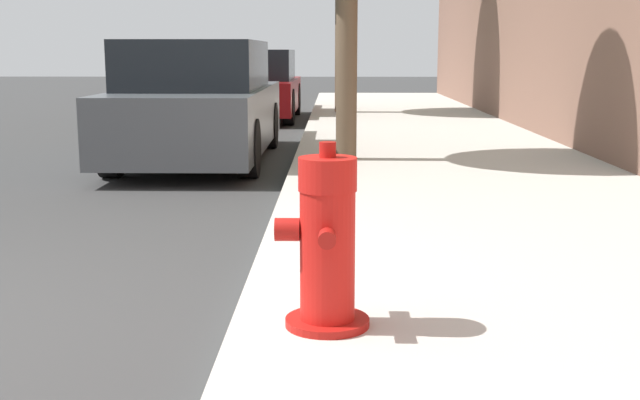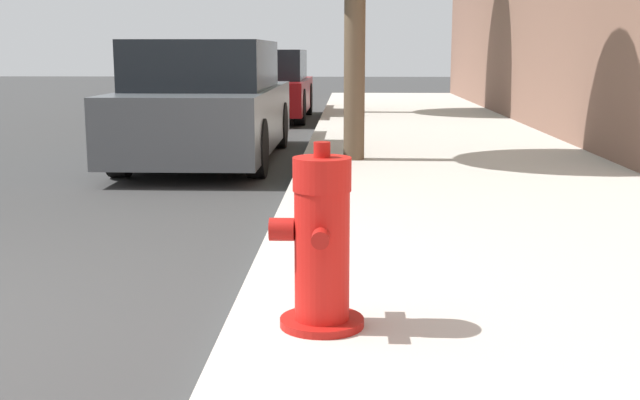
# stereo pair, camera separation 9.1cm
# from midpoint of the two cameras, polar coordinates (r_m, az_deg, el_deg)

# --- Properties ---
(sidewalk_slab) EXTENTS (3.42, 40.00, 0.16)m
(sidewalk_slab) POSITION_cam_midpoint_polar(r_m,az_deg,el_deg) (3.89, 19.20, -9.10)
(sidewalk_slab) COLOR beige
(sidewalk_slab) RESTS_ON ground_plane
(fire_hydrant) EXTENTS (0.41, 0.42, 0.81)m
(fire_hydrant) POSITION_cam_midpoint_polar(r_m,az_deg,el_deg) (3.47, -0.28, -3.24)
(fire_hydrant) COLOR #A91511
(fire_hydrant) RESTS_ON sidewalk_slab
(parked_car_near) EXTENTS (1.69, 4.40, 1.47)m
(parked_car_near) POSITION_cam_midpoint_polar(r_m,az_deg,el_deg) (10.03, -8.83, 6.75)
(parked_car_near) COLOR #4C5156
(parked_car_near) RESTS_ON ground_plane
(parked_car_mid) EXTENTS (1.81, 4.03, 1.38)m
(parked_car_mid) POSITION_cam_midpoint_polar(r_m,az_deg,el_deg) (16.09, -5.06, 8.07)
(parked_car_mid) COLOR maroon
(parked_car_mid) RESTS_ON ground_plane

